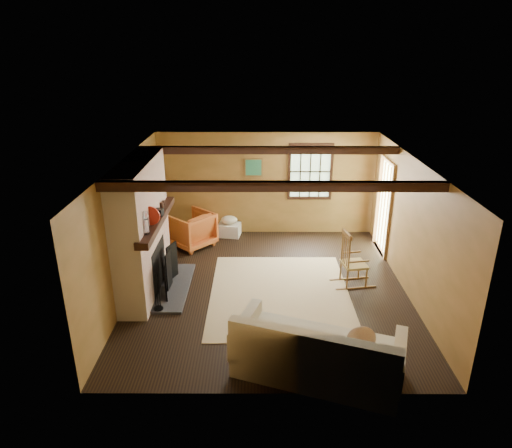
{
  "coord_description": "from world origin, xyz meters",
  "views": [
    {
      "loc": [
        -0.21,
        -7.44,
        4.2
      ],
      "look_at": [
        -0.23,
        0.4,
        1.12
      ],
      "focal_mm": 32.0,
      "sensor_mm": 36.0,
      "label": 1
    }
  ],
  "objects_px": {
    "rocking_chair": "(352,262)",
    "sofa": "(317,356)",
    "fireplace": "(143,233)",
    "armchair": "(191,229)",
    "laundry_basket": "(229,230)"
  },
  "relations": [
    {
      "from": "laundry_basket",
      "to": "armchair",
      "type": "height_order",
      "value": "armchair"
    },
    {
      "from": "rocking_chair",
      "to": "sofa",
      "type": "distance_m",
      "value": 2.73
    },
    {
      "from": "rocking_chair",
      "to": "sofa",
      "type": "height_order",
      "value": "rocking_chair"
    },
    {
      "from": "laundry_basket",
      "to": "armchair",
      "type": "bearing_deg",
      "value": -144.26
    },
    {
      "from": "fireplace",
      "to": "rocking_chair",
      "type": "bearing_deg",
      "value": 2.52
    },
    {
      "from": "fireplace",
      "to": "armchair",
      "type": "relative_size",
      "value": 2.77
    },
    {
      "from": "sofa",
      "to": "laundry_basket",
      "type": "relative_size",
      "value": 4.86
    },
    {
      "from": "rocking_chair",
      "to": "armchair",
      "type": "bearing_deg",
      "value": 51.81
    },
    {
      "from": "sofa",
      "to": "armchair",
      "type": "bearing_deg",
      "value": 137.11
    },
    {
      "from": "fireplace",
      "to": "laundry_basket",
      "type": "relative_size",
      "value": 4.8
    },
    {
      "from": "rocking_chair",
      "to": "armchair",
      "type": "height_order",
      "value": "rocking_chair"
    },
    {
      "from": "fireplace",
      "to": "rocking_chair",
      "type": "xyz_separation_m",
      "value": [
        3.78,
        0.17,
        -0.65
      ]
    },
    {
      "from": "laundry_basket",
      "to": "rocking_chair",
      "type": "bearing_deg",
      "value": -44.02
    },
    {
      "from": "rocking_chair",
      "to": "armchair",
      "type": "distance_m",
      "value": 3.67
    },
    {
      "from": "sofa",
      "to": "armchair",
      "type": "xyz_separation_m",
      "value": [
        -2.27,
        4.32,
        0.07
      ]
    }
  ]
}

